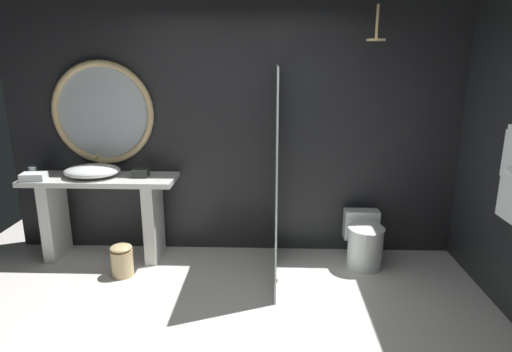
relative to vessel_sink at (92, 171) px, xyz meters
name	(u,v)px	position (x,y,z in m)	size (l,w,h in m)	color
back_wall_panel	(236,131)	(1.44, 0.31, 0.36)	(4.80, 0.10, 2.60)	#232326
vanity_counter	(103,207)	(0.08, -0.01, -0.38)	(1.53, 0.49, 0.88)	silver
vessel_sink	(92,171)	(0.00, 0.00, 0.00)	(0.56, 0.46, 0.20)	white
tumbler_cup	(33,172)	(-0.61, -0.01, -0.01)	(0.08, 0.08, 0.10)	silver
tissue_box	(141,173)	(0.49, 0.01, -0.02)	(0.15, 0.13, 0.08)	#282D28
round_wall_mirror	(103,113)	(0.08, 0.22, 0.56)	(1.06, 0.07, 1.06)	#D6B77F
shower_glass_panel	(276,176)	(1.86, -0.32, 0.05)	(0.02, 1.15, 1.98)	silver
rain_shower_head	(376,36)	(2.74, -0.09, 1.30)	(0.17, 0.17, 0.31)	#D6B77F
toilet	(364,241)	(2.76, -0.10, -0.68)	(0.36, 0.53, 0.52)	white
waste_bin	(122,260)	(0.38, -0.42, -0.78)	(0.21, 0.21, 0.32)	#D6B77F
folded_hand_towel	(33,177)	(-0.53, -0.15, -0.02)	(0.23, 0.15, 0.07)	white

